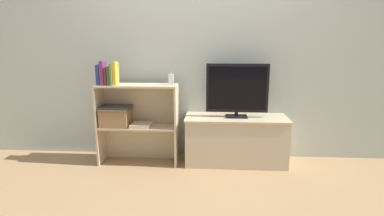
# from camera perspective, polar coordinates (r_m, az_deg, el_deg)

# --- Properties ---
(ground_plane) EXTENTS (16.00, 16.00, 0.00)m
(ground_plane) POSITION_cam_1_polar(r_m,az_deg,el_deg) (3.11, -0.17, -11.49)
(ground_plane) COLOR #A37F56
(wall_back) EXTENTS (10.00, 0.05, 2.40)m
(wall_back) POSITION_cam_1_polar(r_m,az_deg,el_deg) (3.28, 0.34, 11.34)
(wall_back) COLOR #B2BCB2
(wall_back) RESTS_ON ground_plane
(tv_stand) EXTENTS (1.06, 0.42, 0.50)m
(tv_stand) POSITION_cam_1_polar(r_m,az_deg,el_deg) (3.21, 8.29, -6.04)
(tv_stand) COLOR #CCB793
(tv_stand) RESTS_ON ground_plane
(tv) EXTENTS (0.63, 0.14, 0.55)m
(tv) POSITION_cam_1_polar(r_m,az_deg,el_deg) (3.09, 8.60, 3.54)
(tv) COLOR black
(tv) RESTS_ON tv_stand
(bookshelf_lower_tier) EXTENTS (0.83, 0.28, 0.41)m
(bookshelf_lower_tier) POSITION_cam_1_polar(r_m,az_deg,el_deg) (3.28, -9.87, -5.57)
(bookshelf_lower_tier) COLOR #CCB793
(bookshelf_lower_tier) RESTS_ON ground_plane
(bookshelf_upper_tier) EXTENTS (0.83, 0.28, 0.43)m
(bookshelf_upper_tier) POSITION_cam_1_polar(r_m,az_deg,el_deg) (3.18, -10.14, 1.69)
(bookshelf_upper_tier) COLOR #CCB793
(bookshelf_upper_tier) RESTS_ON bookshelf_lower_tier
(book_navy) EXTENTS (0.03, 0.13, 0.20)m
(book_navy) POSITION_cam_1_polar(r_m,az_deg,el_deg) (3.16, -17.21, 6.08)
(book_navy) COLOR navy
(book_navy) RESTS_ON bookshelf_upper_tier
(book_plum) EXTENTS (0.04, 0.13, 0.24)m
(book_plum) POSITION_cam_1_polar(r_m,az_deg,el_deg) (3.15, -16.55, 6.42)
(book_plum) COLOR #6B2D66
(book_plum) RESTS_ON bookshelf_upper_tier
(book_maroon) EXTENTS (0.02, 0.13, 0.18)m
(book_maroon) POSITION_cam_1_polar(r_m,az_deg,el_deg) (3.14, -15.88, 5.87)
(book_maroon) COLOR maroon
(book_maroon) RESTS_ON bookshelf_upper_tier
(book_forest) EXTENTS (0.03, 0.13, 0.19)m
(book_forest) POSITION_cam_1_polar(r_m,az_deg,el_deg) (3.13, -15.32, 5.99)
(book_forest) COLOR #286638
(book_forest) RESTS_ON bookshelf_upper_tier
(book_olive) EXTENTS (0.02, 0.15, 0.21)m
(book_olive) POSITION_cam_1_polar(r_m,az_deg,el_deg) (3.12, -14.82, 6.22)
(book_olive) COLOR olive
(book_olive) RESTS_ON bookshelf_upper_tier
(book_mustard) EXTENTS (0.03, 0.12, 0.23)m
(book_mustard) POSITION_cam_1_polar(r_m,az_deg,el_deg) (3.11, -14.33, 6.40)
(book_mustard) COLOR gold
(book_mustard) RESTS_ON bookshelf_upper_tier
(baby_monitor) EXTENTS (0.05, 0.03, 0.14)m
(baby_monitor) POSITION_cam_1_polar(r_m,az_deg,el_deg) (3.03, -4.01, 5.43)
(baby_monitor) COLOR white
(baby_monitor) RESTS_ON bookshelf_upper_tier
(storage_basket_left) EXTENTS (0.30, 0.25, 0.19)m
(storage_basket_left) POSITION_cam_1_polar(r_m,az_deg,el_deg) (3.21, -14.31, -1.49)
(storage_basket_left) COLOR #937047
(storage_basket_left) RESTS_ON bookshelf_lower_tier
(laptop) EXTENTS (0.32, 0.23, 0.02)m
(laptop) POSITION_cam_1_polar(r_m,az_deg,el_deg) (3.19, -14.39, 0.17)
(laptop) COLOR #2D2D33
(laptop) RESTS_ON storage_basket_left
(magazine_stack) EXTENTS (0.21, 0.20, 0.03)m
(magazine_stack) POSITION_cam_1_polar(r_m,az_deg,el_deg) (3.15, -9.66, -3.19)
(magazine_stack) COLOR beige
(magazine_stack) RESTS_ON bookshelf_lower_tier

